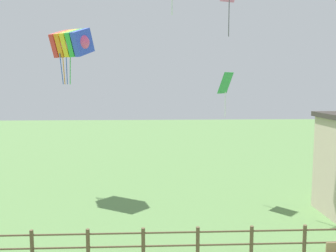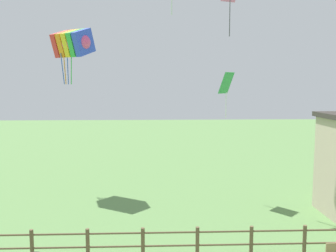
{
  "view_description": "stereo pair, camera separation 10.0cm",
  "coord_description": "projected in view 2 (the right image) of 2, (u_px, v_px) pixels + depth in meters",
  "views": [
    {
      "loc": [
        -0.72,
        -6.87,
        6.52
      ],
      "look_at": [
        0.0,
        8.29,
        4.78
      ],
      "focal_mm": 40.0,
      "sensor_mm": 36.0,
      "label": 1
    },
    {
      "loc": [
        -0.62,
        -6.88,
        6.52
      ],
      "look_at": [
        0.0,
        8.29,
        4.78
      ],
      "focal_mm": 40.0,
      "sensor_mm": 36.0,
      "label": 2
    }
  ],
  "objects": [
    {
      "name": "kite_rainbow_parafoil",
      "position": [
        73.0,
        43.0,
        23.64
      ],
      "size": [
        3.21,
        2.95,
        3.53
      ],
      "color": "#E54C8C"
    },
    {
      "name": "kite_green_diamond",
      "position": [
        226.0,
        86.0,
        21.59
      ],
      "size": [
        1.03,
        1.03,
        2.61
      ],
      "color": "green"
    },
    {
      "name": "wooden_fence",
      "position": [
        170.0,
        242.0,
        13.75
      ],
      "size": [
        18.23,
        0.14,
        1.27
      ],
      "color": "brown",
      "rests_on": "ground_plane"
    }
  ]
}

